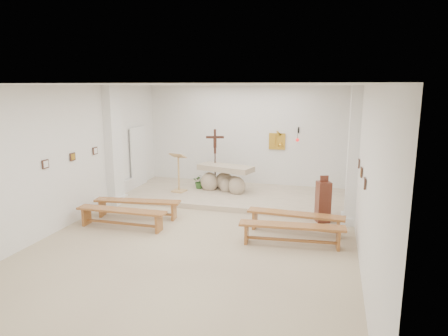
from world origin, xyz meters
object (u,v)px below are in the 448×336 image
(lectern, at_px, (178,172))
(bench_left_front, at_px, (137,204))
(donation_pedestal, at_px, (323,202))
(bench_right_second, at_px, (292,230))
(bench_left_second, at_px, (121,214))
(bench_right_front, at_px, (295,218))
(altar, at_px, (225,180))
(crucifix_stand, at_px, (215,154))

(lectern, xyz_separation_m, bench_left_front, (-0.26, -2.30, -0.42))
(lectern, relative_size, donation_pedestal, 1.05)
(bench_left_front, xyz_separation_m, bench_right_second, (4.18, -0.84, 0.00))
(lectern, bearing_deg, bench_left_second, -85.41)
(bench_right_front, bearing_deg, bench_left_front, -176.63)
(altar, height_order, lectern, lectern)
(donation_pedestal, bearing_deg, bench_right_second, -129.71)
(lectern, distance_m, donation_pedestal, 4.72)
(altar, relative_size, donation_pedestal, 1.53)
(bench_left_second, bearing_deg, altar, 65.47)
(bench_right_front, xyz_separation_m, bench_left_second, (-4.18, -0.84, 0.00))
(bench_left_front, height_order, bench_left_second, same)
(altar, distance_m, lectern, 1.52)
(crucifix_stand, relative_size, bench_right_second, 0.83)
(bench_left_front, xyz_separation_m, bench_left_second, (0.00, -0.84, 0.00))
(donation_pedestal, bearing_deg, bench_left_front, 170.37)
(donation_pedestal, bearing_deg, crucifix_stand, 127.71)
(bench_left_front, bearing_deg, lectern, 76.33)
(donation_pedestal, xyz_separation_m, bench_right_second, (-0.61, -1.83, -0.18))
(bench_left_second, bearing_deg, bench_right_front, 11.20)
(bench_right_front, bearing_deg, bench_left_second, -165.25)
(lectern, relative_size, crucifix_stand, 0.66)
(lectern, xyz_separation_m, bench_right_front, (3.92, -2.30, -0.42))
(crucifix_stand, xyz_separation_m, bench_left_second, (-1.24, -3.97, -0.91))
(donation_pedestal, distance_m, bench_right_second, 1.94)
(crucifix_stand, relative_size, bench_left_second, 0.84)
(altar, bearing_deg, bench_left_second, -99.11)
(crucifix_stand, xyz_separation_m, bench_left_front, (-1.24, -3.13, -0.91))
(bench_left_second, distance_m, bench_right_second, 4.18)
(altar, relative_size, lectern, 1.46)
(bench_left_front, distance_m, bench_right_second, 4.27)
(lectern, distance_m, bench_left_second, 3.18)
(altar, relative_size, bench_right_front, 0.81)
(bench_right_front, bearing_deg, lectern, 152.98)
(bench_right_front, bearing_deg, bench_right_second, -86.63)
(bench_left_front, relative_size, bench_right_front, 1.00)
(lectern, height_order, bench_left_second, lectern)
(bench_left_front, distance_m, bench_right_front, 4.18)
(bench_left_second, bearing_deg, crucifix_stand, 72.51)
(lectern, height_order, bench_left_front, lectern)
(lectern, bearing_deg, crucifix_stand, 49.67)
(altar, bearing_deg, crucifix_stand, 159.79)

